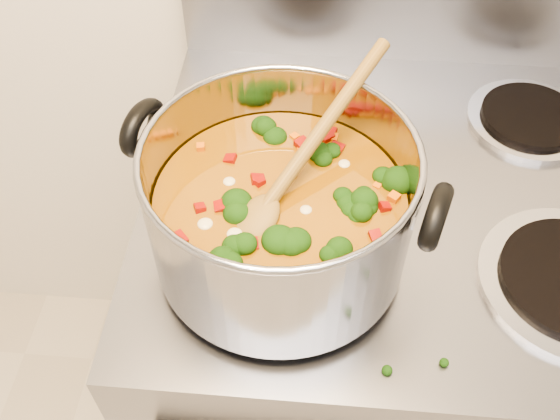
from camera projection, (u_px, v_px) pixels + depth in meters
The scene contains 4 objects.
electric_range at pixel (378, 345), 1.20m from camera, with size 0.74×0.67×1.08m.
stockpot at pixel (281, 209), 0.70m from camera, with size 0.36×0.30×0.18m.
wooden_spoon at pixel (290, 174), 0.68m from camera, with size 0.18×0.26×0.12m.
cooktop_crumbs at pixel (240, 199), 0.83m from camera, with size 0.20×0.40×0.01m.
Camera 1 is at (-0.18, 0.57, 1.54)m, focal length 40.00 mm.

